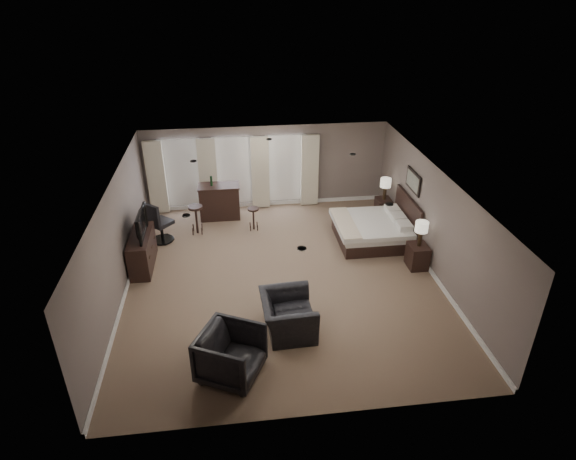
{
  "coord_description": "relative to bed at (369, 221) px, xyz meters",
  "views": [
    {
      "loc": [
        -1.11,
        -9.87,
        6.68
      ],
      "look_at": [
        0.2,
        0.4,
        1.1
      ],
      "focal_mm": 30.0,
      "sensor_mm": 36.0,
      "label": 1
    }
  ],
  "objects": [
    {
      "name": "lamp_far",
      "position": [
        0.89,
        1.45,
        0.28
      ],
      "size": [
        0.33,
        0.33,
        0.67
      ],
      "primitive_type": "cube",
      "color": "beige",
      "rests_on": "nightstand_far"
    },
    {
      "name": "room",
      "position": [
        -2.58,
        -1.51,
        0.67
      ],
      "size": [
        7.6,
        8.6,
        2.64
      ],
      "color": "brown",
      "rests_on": "ground"
    },
    {
      "name": "nightstand_near",
      "position": [
        0.89,
        -1.45,
        -0.33
      ],
      "size": [
        0.46,
        0.57,
        0.62
      ],
      "primitive_type": "cube",
      "color": "black",
      "rests_on": "ground"
    },
    {
      "name": "desk_chair",
      "position": [
        -5.69,
        0.74,
        -0.03
      ],
      "size": [
        0.87,
        0.87,
        1.21
      ],
      "primitive_type": "cube",
      "rotation": [
        0.0,
        0.0,
        2.42
      ],
      "color": "black",
      "rests_on": "ground"
    },
    {
      "name": "armchair_near",
      "position": [
        -2.69,
        -3.51,
        -0.09
      ],
      "size": [
        0.85,
        1.27,
        1.08
      ],
      "primitive_type": "imported",
      "rotation": [
        0.0,
        0.0,
        1.61
      ],
      "color": "black",
      "rests_on": "ground"
    },
    {
      "name": "lamp_near",
      "position": [
        0.89,
        -1.45,
        0.32
      ],
      "size": [
        0.32,
        0.32,
        0.67
      ],
      "primitive_type": "cube",
      "color": "beige",
      "rests_on": "nightstand_near"
    },
    {
      "name": "tv",
      "position": [
        -6.03,
        -0.55,
        0.34
      ],
      "size": [
        0.66,
        1.15,
        0.15
      ],
      "primitive_type": "imported",
      "rotation": [
        0.0,
        0.0,
        1.57
      ],
      "color": "black",
      "rests_on": "dresser"
    },
    {
      "name": "bar_stool_left",
      "position": [
        -4.74,
        1.09,
        -0.21
      ],
      "size": [
        0.46,
        0.46,
        0.85
      ],
      "primitive_type": "cube",
      "rotation": [
        0.0,
        0.0,
        -0.16
      ],
      "color": "black",
      "rests_on": "ground"
    },
    {
      "name": "wall_art",
      "position": [
        1.12,
        0.0,
        1.12
      ],
      "size": [
        0.04,
        0.96,
        0.56
      ],
      "primitive_type": "cube",
      "color": "slate",
      "rests_on": "room"
    },
    {
      "name": "dresser",
      "position": [
        -6.03,
        -0.55,
        -0.19
      ],
      "size": [
        0.5,
        1.54,
        0.89
      ],
      "primitive_type": "cube",
      "color": "black",
      "rests_on": "ground"
    },
    {
      "name": "nightstand_far",
      "position": [
        0.89,
        1.45,
        -0.35
      ],
      "size": [
        0.43,
        0.53,
        0.58
      ],
      "primitive_type": "cube",
      "color": "black",
      "rests_on": "ground"
    },
    {
      "name": "bed",
      "position": [
        0.0,
        0.0,
        0.0
      ],
      "size": [
        1.99,
        1.9,
        1.27
      ],
      "primitive_type": "cube",
      "color": "silver",
      "rests_on": "ground"
    },
    {
      "name": "armchair_far",
      "position": [
        -3.88,
        -4.63,
        -0.09
      ],
      "size": [
        1.36,
        1.39,
        1.09
      ],
      "primitive_type": "imported",
      "rotation": [
        0.0,
        0.0,
        1.11
      ],
      "color": "black",
      "rests_on": "ground"
    },
    {
      "name": "bar_stool_right",
      "position": [
        -3.11,
        1.1,
        -0.29
      ],
      "size": [
        0.36,
        0.36,
        0.68
      ],
      "primitive_type": "cube",
      "rotation": [
        0.0,
        0.0,
        -0.12
      ],
      "color": "black",
      "rests_on": "ground"
    },
    {
      "name": "window_bay",
      "position": [
        -3.58,
        2.6,
        0.57
      ],
      "size": [
        5.25,
        0.2,
        2.3
      ],
      "color": "silver",
      "rests_on": "room"
    },
    {
      "name": "bar_counter",
      "position": [
        -4.07,
        2.0,
        -0.1
      ],
      "size": [
        1.23,
        0.64,
        1.08
      ],
      "primitive_type": "cube",
      "color": "black",
      "rests_on": "ground"
    }
  ]
}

